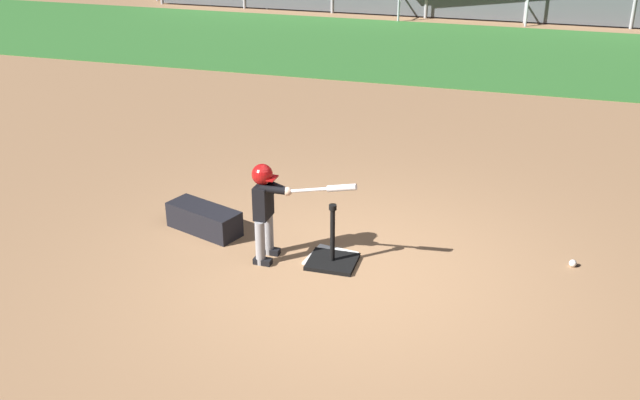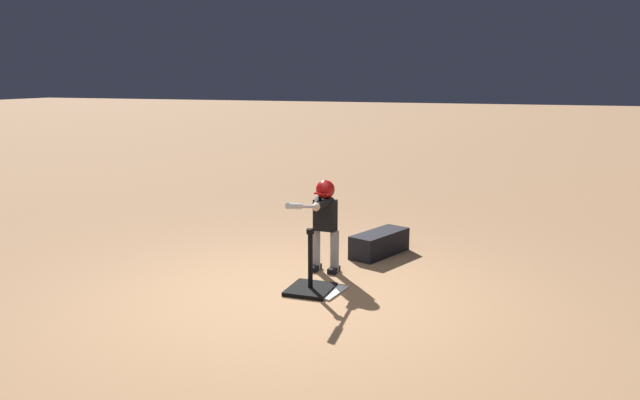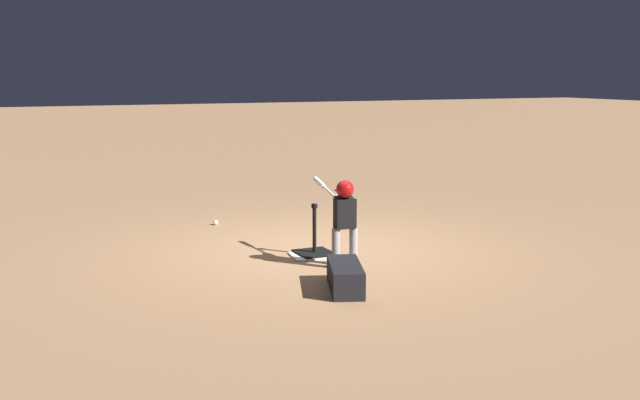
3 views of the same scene
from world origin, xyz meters
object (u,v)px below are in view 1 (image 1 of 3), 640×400
Objects in this scene: batting_tee at (332,257)px; batter_child at (267,201)px; baseball at (573,263)px; equipment_bag at (204,219)px.

batter_child is at bearing -172.39° from batting_tee.
batter_child is at bearing -167.09° from baseball.
batter_child is 1.09m from equipment_bag.
batting_tee reaches higher than equipment_bag.
batter_child is 1.25× the size of equipment_bag.
baseball is at bearing 12.91° from batter_child.
baseball is 0.09× the size of equipment_bag.
batter_child reaches higher than equipment_bag.
batting_tee is 1.55m from equipment_bag.
equipment_bag is at bearing 168.10° from batting_tee.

